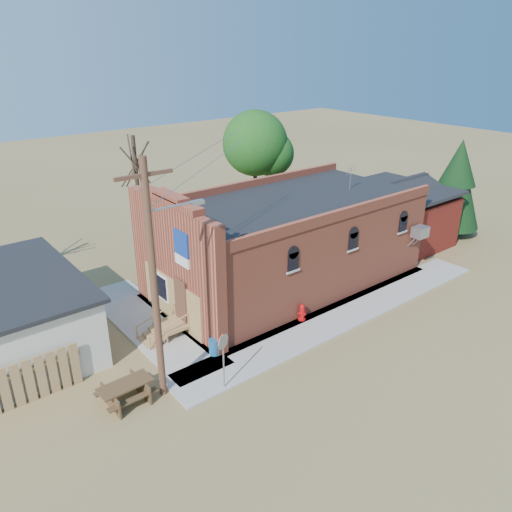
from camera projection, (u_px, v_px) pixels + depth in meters
ground at (336, 334)px, 22.68m from camera, size 120.00×120.00×0.00m
sidewalk_south at (344, 315)px, 24.17m from camera, size 19.00×2.20×0.08m
sidewalk_west at (149, 324)px, 23.37m from camera, size 2.60×10.00×0.08m
brick_bar at (285, 243)px, 26.65m from camera, size 16.40×7.97×6.30m
red_shed at (398, 209)px, 32.32m from camera, size 5.40×6.40×4.30m
wood_fence at (11, 388)px, 17.73m from camera, size 5.20×0.10×1.80m
utility_pole at (155, 279)px, 17.00m from camera, size 3.12×0.26×9.00m
tree_bare_near at (135, 163)px, 27.95m from camera, size 2.80×2.80×7.65m
tree_leafy at (255, 143)px, 33.47m from camera, size 4.40×4.40×8.15m
evergreen_tree at (457, 182)px, 32.96m from camera, size 3.60×3.60×6.50m
fire_hydrant at (302, 312)px, 23.51m from camera, size 0.49×0.48×0.84m
stop_sign at (223, 347)px, 18.36m from camera, size 0.60×0.31×2.35m
trash_barrel at (214, 347)px, 20.95m from camera, size 0.59×0.59×0.71m
picnic_table at (126, 390)px, 18.18m from camera, size 1.97×1.54×0.80m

